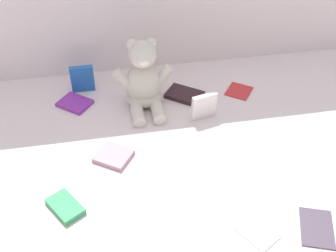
# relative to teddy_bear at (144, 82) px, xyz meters

# --- Properties ---
(ground_plane) EXTENTS (3.20, 3.20, 0.00)m
(ground_plane) POSITION_rel_teddy_bear_xyz_m (0.06, -0.15, -0.10)
(ground_plane) COLOR silver
(teddy_bear) EXTENTS (0.21, 0.19, 0.26)m
(teddy_bear) POSITION_rel_teddy_bear_xyz_m (0.00, 0.00, 0.00)
(teddy_bear) COLOR beige
(teddy_bear) RESTS_ON ground_plane
(book_case_0) EXTENTS (0.12, 0.12, 0.01)m
(book_case_0) POSITION_rel_teddy_bear_xyz_m (0.36, 0.01, -0.09)
(book_case_0) COLOR red
(book_case_0) RESTS_ON ground_plane
(book_case_1) EXTENTS (0.14, 0.13, 0.02)m
(book_case_1) POSITION_rel_teddy_bear_xyz_m (-0.13, -0.26, -0.09)
(book_case_1) COLOR #BA8097
(book_case_1) RESTS_ON ground_plane
(book_case_2) EXTENTS (0.13, 0.15, 0.01)m
(book_case_2) POSITION_rel_teddy_bear_xyz_m (0.38, -0.63, -0.09)
(book_case_2) COLOR #514555
(book_case_2) RESTS_ON ground_plane
(book_case_3) EXTENTS (0.16, 0.15, 0.02)m
(book_case_3) POSITION_rel_teddy_bear_xyz_m (0.15, 0.02, -0.09)
(book_case_3) COLOR #2D1A1F
(book_case_3) RESTS_ON ground_plane
(book_case_4) EXTENTS (0.12, 0.13, 0.01)m
(book_case_4) POSITION_rel_teddy_bear_xyz_m (0.21, -0.61, -0.09)
(book_case_4) COLOR white
(book_case_4) RESTS_ON ground_plane
(book_case_5) EXTENTS (0.11, 0.13, 0.02)m
(book_case_5) POSITION_rel_teddy_bear_xyz_m (-0.28, -0.44, -0.09)
(book_case_5) COLOR #339E5A
(book_case_5) RESTS_ON ground_plane
(book_case_6) EXTENTS (0.09, 0.04, 0.10)m
(book_case_6) POSITION_rel_teddy_bear_xyz_m (0.19, -0.11, -0.05)
(book_case_6) COLOR silver
(book_case_6) RESTS_ON ground_plane
(book_case_7) EXTENTS (0.14, 0.14, 0.01)m
(book_case_7) POSITION_rel_teddy_bear_xyz_m (-0.25, 0.04, -0.09)
(book_case_7) COLOR purple
(book_case_7) RESTS_ON ground_plane
(book_case_8) EXTENTS (0.09, 0.02, 0.11)m
(book_case_8) POSITION_rel_teddy_bear_xyz_m (-0.21, 0.13, -0.04)
(book_case_8) COLOR #215BAD
(book_case_8) RESTS_ON ground_plane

